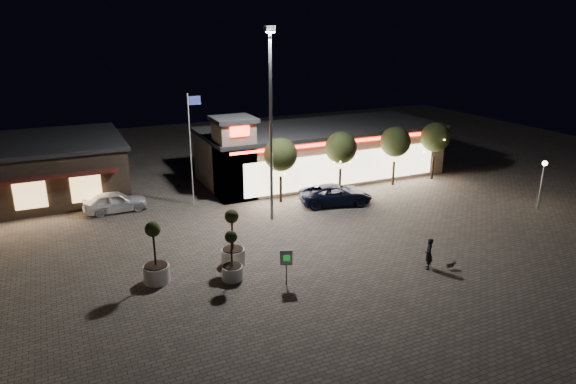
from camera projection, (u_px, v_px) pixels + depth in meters
name	position (u px, v px, depth m)	size (l,w,h in m)	color
ground	(297.00, 275.00, 26.71)	(90.00, 90.00, 0.00)	#6C6458
retail_building	(317.00, 151.00, 43.46)	(20.40, 8.40, 6.10)	tan
restaurant_building	(7.00, 171.00, 37.64)	(16.40, 11.00, 4.30)	#382D23
floodlight_pole	(271.00, 115.00, 32.22)	(0.60, 0.40, 12.38)	gray
flagpole	(191.00, 141.00, 35.67)	(0.95, 0.10, 8.00)	white
lamp_post_east	(543.00, 175.00, 35.68)	(0.36, 0.36, 3.48)	gray
string_tree_a	(281.00, 155.00, 36.68)	(2.42, 2.42, 4.79)	#332319
string_tree_b	(341.00, 148.00, 38.69)	(2.42, 2.42, 4.79)	#332319
string_tree_c	(395.00, 142.00, 40.69)	(2.42, 2.42, 4.79)	#332319
string_tree_d	(435.00, 137.00, 42.29)	(2.42, 2.42, 4.79)	#332319
pickup_truck	(336.00, 194.00, 37.07)	(2.43, 5.28, 1.47)	black
white_sedan	(115.00, 202.00, 35.56)	(1.74, 4.31, 1.47)	silver
pedestrian	(429.00, 254.00, 27.17)	(0.63, 0.41, 1.72)	black
dog	(451.00, 264.00, 27.29)	(0.55, 0.24, 0.30)	#59514C
planter_left	(156.00, 264.00, 25.73)	(1.33, 1.33, 3.26)	silver
planter_mid	(232.00, 265.00, 26.04)	(1.09, 1.09, 2.67)	silver
planter_right	(233.00, 247.00, 27.67)	(1.28, 1.28, 3.15)	silver
valet_sign	(286.00, 261.00, 25.36)	(0.59, 0.28, 1.88)	gray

